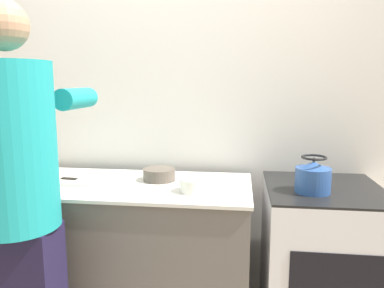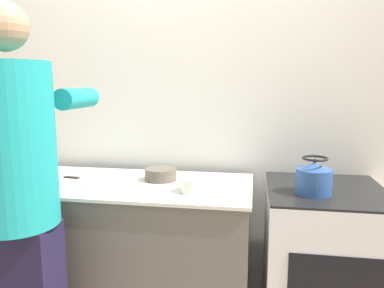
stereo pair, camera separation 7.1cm
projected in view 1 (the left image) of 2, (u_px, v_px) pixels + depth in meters
The scene contains 10 objects.
wall_back at pixel (175, 108), 2.44m from camera, with size 8.00×0.05×2.60m.
counter at pixel (105, 256), 2.21m from camera, with size 1.70×0.65×0.90m.
oven at pixel (320, 267), 2.07m from camera, with size 0.61×0.67×0.91m.
person at pixel (18, 198), 1.62m from camera, with size 0.41×0.64×1.80m.
cutting_board at pixel (80, 180), 2.14m from camera, with size 0.37×0.22×0.02m.
knife at pixel (81, 179), 2.12m from camera, with size 0.26×0.05×0.01m.
kettle at pixel (313, 177), 1.90m from camera, with size 0.18×0.18×0.19m.
bowl_prep at pixel (194, 185), 1.95m from camera, with size 0.15×0.15×0.07m.
bowl_mixing at pixel (159, 174), 2.18m from camera, with size 0.19×0.19×0.07m.
canister_jar at pixel (27, 161), 2.33m from camera, with size 0.15×0.15×0.16m.
Camera 1 is at (0.43, -1.68, 1.47)m, focal length 35.00 mm.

